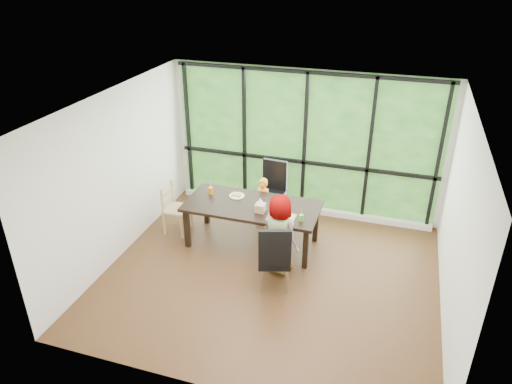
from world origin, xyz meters
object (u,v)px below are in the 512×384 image
dining_table (252,224)px  child_older (281,234)px  plate_near (285,216)px  orange_cup (211,191)px  child_toddler (263,203)px  green_cup (301,218)px  tissue_box (260,208)px  chair_window_leather (271,191)px  chair_end_beech (177,209)px  chair_interior_leather (274,255)px  plate_far (237,196)px

dining_table → child_older: (0.65, -0.57, 0.27)m
plate_near → orange_cup: 1.46m
dining_table → child_toddler: size_ratio=2.35×
child_toddler → green_cup: bearing=-26.5°
orange_cup → tissue_box: 1.04m
chair_window_leather → orange_cup: 1.21m
chair_end_beech → child_older: 2.11m
chair_window_leather → orange_cup: chair_window_leather is taller
chair_interior_leather → child_older: child_older is taller
chair_interior_leather → orange_cup: 1.87m
tissue_box → child_older: bearing=-41.0°
plate_far → green_cup: size_ratio=2.39×
chair_end_beech → orange_cup: size_ratio=7.20×
chair_window_leather → dining_table: bearing=-89.9°
dining_table → chair_end_beech: size_ratio=2.46×
plate_far → orange_cup: orange_cup is taller
chair_window_leather → green_cup: chair_window_leather is taller
chair_end_beech → child_toddler: 1.51m
chair_window_leather → chair_interior_leather: 2.05m
chair_window_leather → child_toddler: size_ratio=1.15×
plate_far → tissue_box: bearing=-35.8°
dining_table → orange_cup: orange_cup is taller
dining_table → chair_window_leather: (0.06, 0.97, 0.17)m
dining_table → plate_near: (0.62, -0.22, 0.38)m
green_cup → chair_interior_leather: bearing=-107.3°
child_toddler → tissue_box: 0.88m
chair_interior_leather → chair_end_beech: size_ratio=1.20×
child_older → plate_far: 1.27m
plate_far → orange_cup: 0.46m
chair_end_beech → child_toddler: bearing=-63.6°
plate_far → orange_cup: (-0.45, -0.06, 0.05)m
plate_near → tissue_box: 0.43m
chair_end_beech → child_toddler: (1.37, 0.64, 0.02)m
child_older → plate_near: 0.37m
chair_interior_leather → plate_far: (-1.00, 1.20, 0.22)m
green_cup → chair_end_beech: bearing=173.9°
chair_interior_leather → child_older: bearing=-107.1°
chair_interior_leather → green_cup: chair_interior_leather is taller
child_toddler → tissue_box: bearing=-57.7°
dining_table → orange_cup: bearing=169.0°
plate_far → tissue_box: (0.54, -0.39, 0.06)m
child_older → chair_window_leather: bearing=-46.9°
chair_window_leather → chair_end_beech: chair_window_leather is taller
chair_end_beech → plate_far: (1.03, 0.24, 0.31)m
plate_far → chair_interior_leather: bearing=-50.3°
plate_near → chair_window_leather: bearing=115.2°
dining_table → green_cup: 1.02m
tissue_box → plate_far: bearing=144.2°
chair_window_leather → chair_interior_leather: bearing=-69.4°
chair_end_beech → dining_table: bearing=-87.5°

